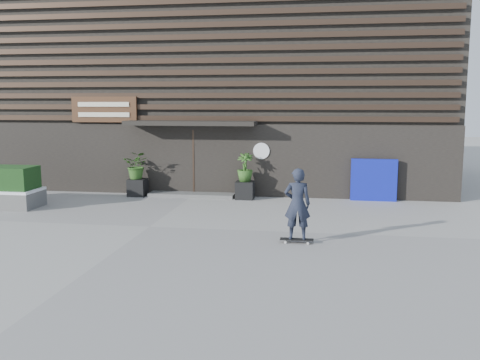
% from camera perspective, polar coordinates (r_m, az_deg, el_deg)
% --- Properties ---
extents(ground, '(80.00, 80.00, 0.00)m').
position_cam_1_polar(ground, '(14.09, -9.80, -5.01)').
color(ground, gray).
rests_on(ground, ground).
extents(entrance_step, '(3.00, 0.80, 0.12)m').
position_cam_1_polar(entrance_step, '(18.41, -5.24, -1.59)').
color(entrance_step, '#545451').
rests_on(entrance_step, ground).
extents(planter_pot_left, '(0.60, 0.60, 0.60)m').
position_cam_1_polar(planter_pot_left, '(18.73, -11.04, -0.79)').
color(planter_pot_left, black).
rests_on(planter_pot_left, ground).
extents(bamboo_left, '(0.86, 0.75, 0.96)m').
position_cam_1_polar(bamboo_left, '(18.62, -11.11, 1.58)').
color(bamboo_left, '#2D591E').
rests_on(bamboo_left, planter_pot_left).
extents(planter_pot_right, '(0.60, 0.60, 0.60)m').
position_cam_1_polar(planter_pot_right, '(17.81, 0.54, -1.11)').
color(planter_pot_right, black).
rests_on(planter_pot_right, ground).
extents(bamboo_right, '(0.54, 0.54, 0.96)m').
position_cam_1_polar(bamboo_right, '(17.70, 0.54, 1.38)').
color(bamboo_right, '#2D591E').
rests_on(bamboo_right, planter_pot_right).
extents(blue_tarp, '(1.50, 0.15, 1.40)m').
position_cam_1_polar(blue_tarp, '(17.94, 14.31, -0.00)').
color(blue_tarp, '#0B1399').
rests_on(blue_tarp, ground).
extents(building, '(18.00, 11.00, 8.00)m').
position_cam_1_polar(building, '(23.38, -2.13, 10.22)').
color(building, black).
rests_on(building, ground).
extents(skateboarder, '(0.78, 0.43, 1.76)m').
position_cam_1_polar(skateboarder, '(12.18, 6.24, -2.62)').
color(skateboarder, black).
rests_on(skateboarder, ground).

